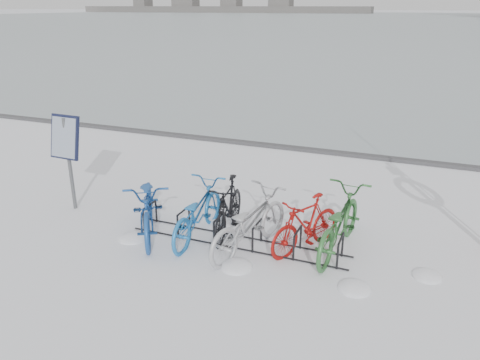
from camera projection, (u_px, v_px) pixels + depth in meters
The scene contains 13 objects.
ground at pixel (238, 243), 8.31m from camera, with size 900.00×900.00×0.00m, color white.
ice_sheet at pixel (429, 19), 142.98m from camera, with size 400.00×298.00×0.02m, color #98A5AC.
quay_edge at pixel (315, 151), 13.42m from camera, with size 400.00×0.25×0.10m, color #3F3F42.
bike_rack at pixel (238, 234), 8.25m from camera, with size 4.00×0.48×0.46m.
info_board at pixel (66, 143), 9.22m from camera, with size 0.67×0.28×1.97m.
shoreline at pixel (213, 8), 275.91m from camera, with size 180.00×12.00×9.50m.
bike_0 at pixel (148, 204), 8.51m from camera, with size 0.76×2.18×1.14m, color #1B4B95.
bike_1 at pixel (197, 210), 8.39m from camera, with size 0.69×1.97×1.04m, color #1E6FBA.
bike_2 at pixel (228, 206), 8.53m from camera, with size 0.50×1.76×1.06m, color black.
bike_3 at pixel (249, 221), 7.91m from camera, with size 0.72×2.08×1.09m, color #A8AAAF.
bike_4 at pixel (306, 222), 7.95m from camera, with size 0.47×1.65×0.99m, color #9C100E.
bike_5 at pixel (339, 220), 7.89m from camera, with size 0.74×2.12×1.11m, color #2F6A31.
snow_drifts at pixel (268, 253), 7.98m from camera, with size 5.48×2.04×0.19m.
Camera 1 is at (2.80, -6.84, 3.96)m, focal length 35.00 mm.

